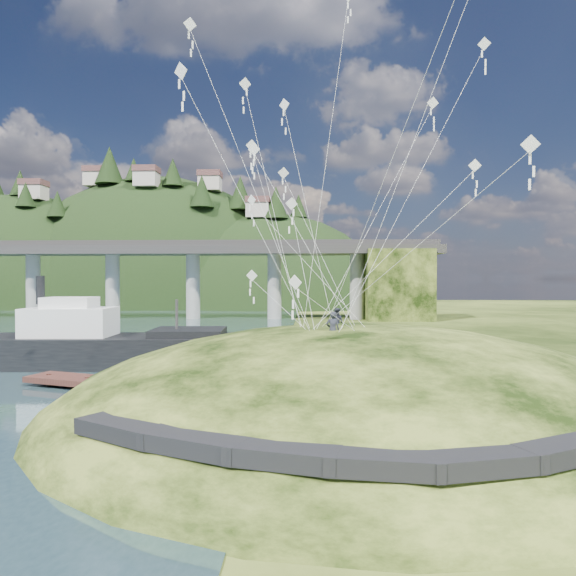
{
  "coord_description": "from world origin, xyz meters",
  "views": [
    {
      "loc": [
        5.24,
        -26.62,
        7.57
      ],
      "look_at": [
        4.0,
        6.0,
        7.0
      ],
      "focal_mm": 32.0,
      "sensor_mm": 36.0,
      "label": 1
    }
  ],
  "objects": [
    {
      "name": "kite_swarm",
      "position": [
        6.58,
        4.04,
        17.36
      ],
      "size": [
        18.65,
        17.22,
        20.9
      ],
      "color": "white",
      "rests_on": "ground"
    },
    {
      "name": "ground",
      "position": [
        0.0,
        0.0,
        0.0
      ],
      "size": [
        320.0,
        320.0,
        0.0
      ],
      "primitive_type": "plane",
      "color": "black",
      "rests_on": "ground"
    },
    {
      "name": "grass_hill",
      "position": [
        8.0,
        2.0,
        -1.5
      ],
      "size": [
        36.0,
        32.0,
        13.0
      ],
      "color": "black",
      "rests_on": "ground"
    },
    {
      "name": "footpath",
      "position": [
        7.46,
        -9.74,
        2.08
      ],
      "size": [
        22.29,
        5.84,
        0.83
      ],
      "color": "black",
      "rests_on": "ground"
    },
    {
      "name": "work_barge",
      "position": [
        -12.57,
        16.94,
        1.97
      ],
      "size": [
        22.71,
        7.22,
        7.85
      ],
      "color": "black",
      "rests_on": "ground"
    },
    {
      "name": "wooden_dock",
      "position": [
        -6.78,
        7.19,
        0.5
      ],
      "size": [
        15.97,
        7.34,
        1.14
      ],
      "color": "#381B16",
      "rests_on": "ground"
    },
    {
      "name": "bridge",
      "position": [
        -26.46,
        70.07,
        9.7
      ],
      "size": [
        160.0,
        11.0,
        15.0
      ],
      "color": "#2D2B2B",
      "rests_on": "ground"
    },
    {
      "name": "kite_flyers",
      "position": [
        6.84,
        2.86,
        5.85
      ],
      "size": [
        1.38,
        5.23,
        1.95
      ],
      "color": "#262933",
      "rests_on": "ground"
    },
    {
      "name": "far_ridge",
      "position": [
        -43.58,
        122.17,
        -7.44
      ],
      "size": [
        153.0,
        70.0,
        94.5
      ],
      "color": "black",
      "rests_on": "ground"
    }
  ]
}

